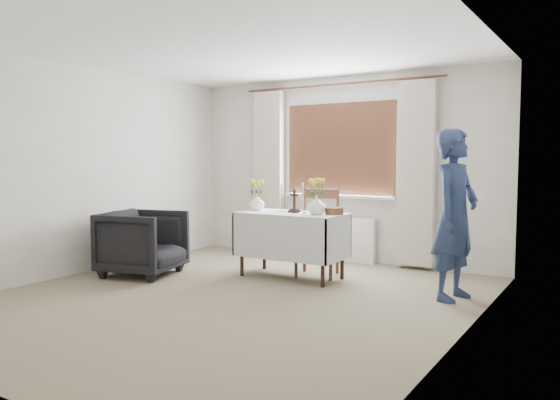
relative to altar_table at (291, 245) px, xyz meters
The scene contains 12 objects.
ground 1.22m from the altar_table, 91.30° to the right, with size 5.00×5.00×0.00m, color gray.
altar_table is the anchor object (origin of this frame).
wooden_chair 0.35m from the altar_table, 49.56° to the left, with size 0.48×0.48×1.03m, color brown, non-canonical shape.
armchair 1.77m from the altar_table, 152.19° to the right, with size 0.83×0.85×0.78m, color black.
person 1.92m from the altar_table, ahead, with size 0.61×0.40×1.68m, color navy.
radiator 1.26m from the altar_table, 91.20° to the left, with size 1.10×0.10×0.60m, color white.
wooden_cross 0.52m from the altar_table, 62.93° to the left, with size 0.13×0.09×0.27m, color black, non-canonical shape.
candlestick_left 0.57m from the altar_table, behind, with size 0.09×0.09×0.33m, color silver, non-canonical shape.
candlestick_right 0.59m from the altar_table, 12.86° to the right, with size 0.10×0.10×0.36m, color silver, non-canonical shape.
flower_vase_left 0.71m from the altar_table, behind, with size 0.19×0.19×0.19m, color white.
flower_vase_right 0.60m from the altar_table, ahead, with size 0.20×0.20×0.21m, color white.
wicker_basket 0.67m from the altar_table, 10.74° to the left, with size 0.21×0.21×0.08m, color brown.
Camera 1 is at (3.27, -4.24, 1.38)m, focal length 35.00 mm.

